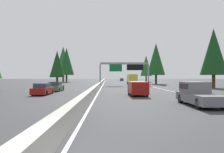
{
  "coord_description": "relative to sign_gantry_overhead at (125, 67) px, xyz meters",
  "views": [
    {
      "loc": [
        -5.23,
        -1.56,
        2.29
      ],
      "look_at": [
        52.66,
        -2.77,
        2.33
      ],
      "focal_mm": 34.53,
      "sensor_mm": 36.0,
      "label": 1
    }
  ],
  "objects": [
    {
      "name": "ground_plane",
      "position": [
        10.5,
        6.04,
        -4.71
      ],
      "size": [
        320.0,
        320.0,
        0.0
      ],
      "primitive_type": "plane",
      "color": "#38383A"
    },
    {
      "name": "median_barrier",
      "position": [
        30.5,
        6.34,
        -4.26
      ],
      "size": [
        180.0,
        0.56,
        0.9
      ],
      "primitive_type": "cube",
      "color": "#9E9B93",
      "rests_on": "ground"
    },
    {
      "name": "shoulder_stripe_right",
      "position": [
        20.5,
        -5.48,
        -4.7
      ],
      "size": [
        160.0,
        0.16,
        0.01
      ],
      "primitive_type": "cube",
      "color": "silver",
      "rests_on": "ground"
    },
    {
      "name": "shoulder_stripe_median",
      "position": [
        20.5,
        5.79,
        -4.7
      ],
      "size": [
        160.0,
        0.16,
        0.01
      ],
      "primitive_type": "cube",
      "color": "silver",
      "rests_on": "ground"
    },
    {
      "name": "sign_gantry_overhead",
      "position": [
        0.0,
        0.0,
        0.0
      ],
      "size": [
        0.5,
        12.68,
        5.92
      ],
      "color": "gray",
      "rests_on": "ground"
    },
    {
      "name": "pickup_far_right",
      "position": [
        -37.59,
        -2.77,
        -3.8
      ],
      "size": [
        5.6,
        2.0,
        1.86
      ],
      "color": "slate",
      "rests_on": "ground"
    },
    {
      "name": "minivan_far_center",
      "position": [
        -28.61,
        0.82,
        -3.76
      ],
      "size": [
        5.0,
        1.95,
        1.69
      ],
      "color": "maroon",
      "rests_on": "ground"
    },
    {
      "name": "box_truck_distant_a",
      "position": [
        9.7,
        -2.84,
        -3.1
      ],
      "size": [
        8.5,
        2.4,
        2.95
      ],
      "color": "gold",
      "rests_on": "ground"
    },
    {
      "name": "sedan_mid_center",
      "position": [
        58.61,
        -3.02,
        -4.03
      ],
      "size": [
        4.4,
        1.8,
        1.47
      ],
      "color": "#1E4793",
      "rests_on": "ground"
    },
    {
      "name": "oncoming_near",
      "position": [
        -20.6,
        12.65,
        -4.03
      ],
      "size": [
        4.4,
        1.8,
        1.47
      ],
      "rotation": [
        0.0,
        0.0,
        3.14
      ],
      "color": "#2D6B38",
      "rests_on": "ground"
    },
    {
      "name": "oncoming_far",
      "position": [
        -27.38,
        12.66,
        -4.03
      ],
      "size": [
        4.4,
        1.8,
        1.47
      ],
      "rotation": [
        0.0,
        0.0,
        3.14
      ],
      "color": "maroon",
      "rests_on": "ground"
    },
    {
      "name": "conifer_right_near",
      "position": [
        -12.08,
        -16.79,
        2.57
      ],
      "size": [
        5.27,
        5.27,
        11.98
      ],
      "color": "#4C3823",
      "rests_on": "ground"
    },
    {
      "name": "conifer_right_mid",
      "position": [
        11.94,
        -10.63,
        3.03
      ],
      "size": [
        5.6,
        5.6,
        12.73
      ],
      "color": "#4C3823",
      "rests_on": "ground"
    },
    {
      "name": "conifer_right_far",
      "position": [
        42.15,
        -12.98,
        2.51
      ],
      "size": [
        5.23,
        5.23,
        11.88
      ],
      "color": "#4C3823",
      "rests_on": "ground"
    },
    {
      "name": "conifer_left_near",
      "position": [
        5.3,
        18.48,
        1.08
      ],
      "size": [
        4.19,
        4.19,
        9.53
      ],
      "color": "#4C3823",
      "rests_on": "ground"
    },
    {
      "name": "conifer_left_mid",
      "position": [
        30.04,
        20.57,
        3.55
      ],
      "size": [
        5.98,
        5.98,
        13.58
      ],
      "color": "#4C3823",
      "rests_on": "ground"
    },
    {
      "name": "conifer_left_far",
      "position": [
        40.44,
        24.01,
        4.82
      ],
      "size": [
        6.89,
        6.89,
        15.66
      ],
      "color": "#4C3823",
      "rests_on": "ground"
    }
  ]
}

